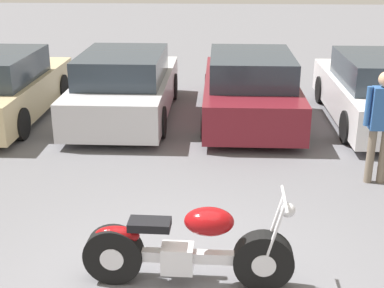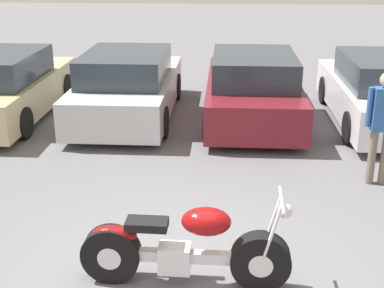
{
  "view_description": "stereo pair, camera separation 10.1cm",
  "coord_description": "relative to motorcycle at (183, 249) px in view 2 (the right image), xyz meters",
  "views": [
    {
      "loc": [
        0.37,
        -4.89,
        3.41
      ],
      "look_at": [
        0.02,
        2.02,
        0.85
      ],
      "focal_mm": 50.0,
      "sensor_mm": 36.0,
      "label": 1
    },
    {
      "loc": [
        0.47,
        -4.89,
        3.41
      ],
      "look_at": [
        0.02,
        2.02,
        0.85
      ],
      "focal_mm": 50.0,
      "sensor_mm": 36.0,
      "label": 2
    }
  ],
  "objects": [
    {
      "name": "ground_plane",
      "position": [
        -0.06,
        0.01,
        -0.42
      ],
      "size": [
        60.0,
        60.0,
        0.0
      ],
      "primitive_type": "plane",
      "color": "slate"
    },
    {
      "name": "motorcycle",
      "position": [
        0.0,
        0.0,
        0.0
      ],
      "size": [
        2.23,
        0.62,
        1.05
      ],
      "color": "black",
      "rests_on": "ground_plane"
    },
    {
      "name": "parked_car_champagne",
      "position": [
        -4.24,
        5.73,
        0.23
      ],
      "size": [
        1.93,
        4.43,
        1.41
      ],
      "color": "#C6B284",
      "rests_on": "ground_plane"
    },
    {
      "name": "parked_car_silver",
      "position": [
        -1.64,
        5.95,
        0.23
      ],
      "size": [
        1.93,
        4.43,
        1.41
      ],
      "color": "#BCBCC1",
      "rests_on": "ground_plane"
    },
    {
      "name": "parked_car_maroon",
      "position": [
        0.97,
        5.95,
        0.23
      ],
      "size": [
        1.93,
        4.43,
        1.41
      ],
      "color": "maroon",
      "rests_on": "ground_plane"
    },
    {
      "name": "parked_car_white",
      "position": [
        3.57,
        5.84,
        0.23
      ],
      "size": [
        1.93,
        4.43,
        1.41
      ],
      "color": "white",
      "rests_on": "ground_plane"
    },
    {
      "name": "person_standing",
      "position": [
        2.73,
        2.78,
        0.62
      ],
      "size": [
        0.52,
        0.23,
        1.73
      ],
      "color": "#726656",
      "rests_on": "ground_plane"
    }
  ]
}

